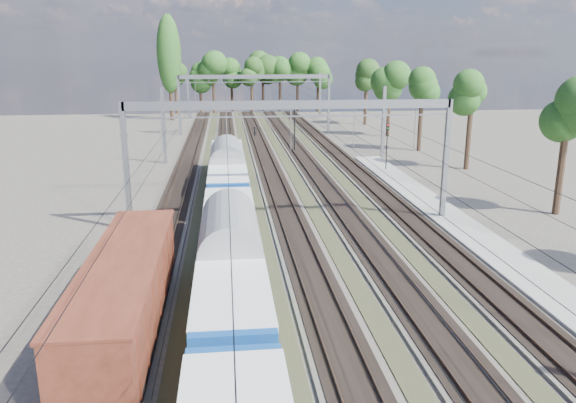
{
  "coord_description": "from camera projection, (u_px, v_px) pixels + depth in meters",
  "views": [
    {
      "loc": [
        -4.54,
        -9.18,
        12.2
      ],
      "look_at": [
        -0.64,
        26.01,
        2.8
      ],
      "focal_mm": 35.0,
      "sensor_mm": 36.0,
      "label": 1
    }
  ],
  "objects": [
    {
      "name": "platform",
      "position": [
        513.0,
        265.0,
        32.88
      ],
      "size": [
        3.0,
        70.0,
        0.3
      ],
      "primitive_type": "cube",
      "color": "gray",
      "rests_on": "ground"
    },
    {
      "name": "signal_near",
      "position": [
        295.0,
        119.0,
        70.48
      ],
      "size": [
        0.43,
        0.39,
        6.48
      ],
      "rotation": [
        0.0,
        0.0,
        0.15
      ],
      "color": "black",
      "rests_on": "ground"
    },
    {
      "name": "freight_boxcar",
      "position": [
        126.0,
        292.0,
        24.07
      ],
      "size": [
        2.99,
        14.45,
        3.73
      ],
      "color": "black",
      "rests_on": "ground"
    },
    {
      "name": "tree_belt",
      "position": [
        296.0,
        75.0,
        98.03
      ],
      "size": [
        39.86,
        101.36,
        12.07
      ],
      "color": "black",
      "rests_on": "ground"
    },
    {
      "name": "catenary",
      "position": [
        270.0,
        108.0,
        61.44
      ],
      "size": [
        25.65,
        130.0,
        9.0
      ],
      "color": "gray",
      "rests_on": "ground"
    },
    {
      "name": "signal_far",
      "position": [
        387.0,
        142.0,
        58.57
      ],
      "size": [
        0.33,
        0.3,
        5.07
      ],
      "rotation": [
        0.0,
        0.0,
        -0.12
      ],
      "color": "black",
      "rests_on": "ground"
    },
    {
      "name": "emu_train",
      "position": [
        230.0,
        247.0,
        28.33
      ],
      "size": [
        3.13,
        66.18,
        4.58
      ],
      "color": "black",
      "rests_on": "ground"
    },
    {
      "name": "worker",
      "position": [
        255.0,
        132.0,
        83.5
      ],
      "size": [
        0.44,
        0.62,
        1.61
      ],
      "primitive_type": "imported",
      "rotation": [
        0.0,
        0.0,
        1.66
      ],
      "color": "black",
      "rests_on": "ground"
    },
    {
      "name": "poplar",
      "position": [
        169.0,
        55.0,
        101.98
      ],
      "size": [
        4.4,
        4.4,
        19.04
      ],
      "color": "black",
      "rests_on": "ground"
    },
    {
      "name": "track_bed",
      "position": [
        273.0,
        179.0,
        55.63
      ],
      "size": [
        21.0,
        130.0,
        0.34
      ],
      "color": "#47423A",
      "rests_on": "ground"
    }
  ]
}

